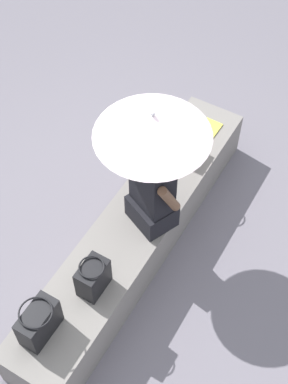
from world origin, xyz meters
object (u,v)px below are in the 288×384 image
Objects in this scene: parasol at (153,126)px; handbag_black at (182,141)px; person_seated at (152,189)px; shoulder_bag_spare at (93,277)px; tote_bag_canvas at (39,322)px; magazine at (206,130)px.

handbag_black is (0.65, 0.07, -0.80)m from parasol.
person_seated reaches higher than shoulder_bag_spare.
tote_bag_canvas is (-1.19, 0.18, -0.24)m from person_seated.
tote_bag_canvas is at bearing 178.42° from handbag_black.
shoulder_bag_spare is at bearing -178.76° from magazine.
parasol reaches higher than person_seated.
tote_bag_canvas reaches higher than magazine.
tote_bag_canvas reaches higher than handbag_black.
person_seated reaches higher than handbag_black.
person_seated is 3.26× the size of handbag_black.
magazine is (2.26, -0.13, -0.14)m from tote_bag_canvas.
parasol is 1.35m from magazine.
magazine is at bearing -12.39° from handbag_black.
tote_bag_canvas is at bearing 165.10° from shoulder_bag_spare.
handbag_black is at bearing -1.58° from tote_bag_canvas.
parasol is 1.03m from handbag_black.
tote_bag_canvas is at bearing 174.46° from parasol.
shoulder_bag_spare is 1.80m from magazine.
handbag_black is (0.74, 0.13, -0.25)m from person_seated.
magazine is (1.07, 0.06, -0.38)m from person_seated.
handbag_black is at bearing 2.74° from shoulder_bag_spare.
parasol is at bearing 31.52° from person_seated.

